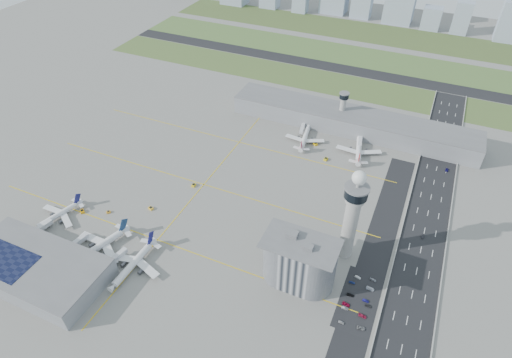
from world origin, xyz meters
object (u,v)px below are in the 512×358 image
at_px(airplane_near_b, 97,244).
at_px(jet_bridge_near_0, 33,235).
at_px(car_lot_3, 350,295).
at_px(car_lot_1, 345,308).
at_px(jet_bridge_far_1, 360,139).
at_px(car_lot_5, 358,277).
at_px(secondary_tower, 343,107).
at_px(airplane_near_c, 132,262).
at_px(tug_0, 82,211).
at_px(car_hw_4, 437,128).
at_px(tug_1, 108,212).
at_px(airplane_far_b, 359,146).
at_px(control_tower, 352,212).
at_px(airplane_near_a, 56,213).
at_px(tug_5, 326,159).
at_px(airplane_far_a, 305,135).
at_px(car_hw_1, 423,237).
at_px(jet_bridge_far_0, 303,126).
at_px(tug_3, 194,185).
at_px(jet_bridge_near_2, 109,266).
at_px(car_lot_2, 346,304).
at_px(jet_bridge_near_1, 70,250).
at_px(car_hw_2, 447,170).
at_px(tug_2, 151,208).
at_px(tug_4, 315,144).
at_px(car_lot_10, 370,289).
at_px(car_lot_6, 361,328).
at_px(car_lot_11, 373,280).
at_px(car_lot_7, 362,316).
at_px(car_lot_4, 352,282).
at_px(car_lot_8, 368,306).

relative_size(airplane_near_b, jet_bridge_near_0, 3.16).
bearing_deg(car_lot_3, car_lot_1, 174.58).
height_order(jet_bridge_far_1, car_lot_5, jet_bridge_far_1).
xyz_separation_m(secondary_tower, airplane_near_c, (-70.15, -204.90, -12.75)).
relative_size(tug_0, car_hw_4, 1.10).
bearing_deg(tug_0, car_lot_3, 129.14).
xyz_separation_m(jet_bridge_far_1, tug_1, (-136.79, -154.71, -2.04)).
distance_m(secondary_tower, airplane_far_b, 43.40).
distance_m(control_tower, airplane_near_a, 192.73).
xyz_separation_m(airplane_near_c, tug_5, (73.55, 150.63, -4.99)).
height_order(airplane_far_a, car_hw_1, airplane_far_a).
xyz_separation_m(airplane_near_b, airplane_far_a, (77.09, 166.71, -0.73)).
xyz_separation_m(jet_bridge_far_0, car_lot_1, (80.63, -162.56, -2.22)).
height_order(tug_3, car_hw_1, tug_3).
bearing_deg(jet_bridge_near_2, airplane_near_a, 81.21).
relative_size(control_tower, tug_3, 18.42).
xyz_separation_m(jet_bridge_far_1, car_lot_3, (31.21, -152.94, -2.26)).
distance_m(jet_bridge_far_1, tug_1, 206.52).
xyz_separation_m(jet_bridge_far_0, car_lot_2, (80.57, -159.94, -2.25)).
height_order(jet_bridge_near_1, car_hw_2, jet_bridge_near_1).
distance_m(tug_2, car_hw_4, 251.78).
xyz_separation_m(tug_4, car_lot_10, (73.15, -124.62, -0.39)).
height_order(tug_3, car_lot_5, tug_3).
height_order(airplane_near_b, airplane_far_a, airplane_near_b).
bearing_deg(tug_1, car_lot_6, -139.68).
height_order(jet_bridge_far_0, car_lot_11, jet_bridge_far_0).
bearing_deg(tug_2, jet_bridge_near_2, 24.73).
height_order(jet_bridge_far_1, tug_4, jet_bridge_far_1).
bearing_deg(tug_0, airplane_near_a, -6.12).
bearing_deg(tug_5, jet_bridge_far_0, 139.55).
bearing_deg(car_lot_3, car_lot_7, -140.39).
bearing_deg(tug_1, jet_bridge_near_2, 175.23).
relative_size(jet_bridge_far_1, tug_3, 4.00).
height_order(secondary_tower, tug_2, secondary_tower).
bearing_deg(secondary_tower, airplane_far_b, -53.84).
xyz_separation_m(airplane_near_c, jet_bridge_near_1, (-42.85, -6.10, -3.20)).
relative_size(tug_3, car_hw_1, 0.94).
relative_size(airplane_near_b, car_lot_4, 12.56).
relative_size(tug_0, car_lot_8, 1.01).
bearing_deg(car_lot_2, tug_2, 90.77).
bearing_deg(car_lot_7, car_hw_1, -10.07).
xyz_separation_m(control_tower, car_lot_3, (11.21, -28.94, -34.45)).
height_order(car_lot_11, car_hw_2, car_hw_2).
bearing_deg(car_hw_4, airplane_near_c, -122.48).
relative_size(secondary_tower, car_lot_8, 9.20).
relative_size(jet_bridge_near_1, car_hw_2, 3.23).
bearing_deg(car_lot_5, tug_0, 104.55).
bearing_deg(airplane_far_b, airplane_near_b, 132.18).
xyz_separation_m(tug_4, car_hw_1, (95.07, -70.84, -0.42)).
bearing_deg(car_lot_10, tug_3, 80.58).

